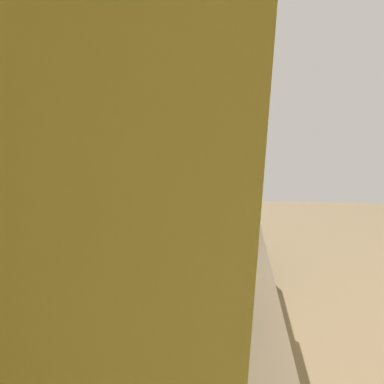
% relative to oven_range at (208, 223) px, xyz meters
% --- Properties ---
extents(wall_back, '(3.78, 0.12, 2.79)m').
position_rel_oven_range_xyz_m(wall_back, '(-1.44, 0.37, 0.93)').
color(wall_back, '#E6CF77').
rests_on(wall_back, ground_plane).
extents(upper_cabinets, '(1.77, 0.35, 0.73)m').
position_rel_oven_range_xyz_m(upper_cabinets, '(-1.77, 0.13, 1.46)').
color(upper_cabinets, tan).
extents(oven_range, '(0.58, 0.63, 1.09)m').
position_rel_oven_range_xyz_m(oven_range, '(0.00, 0.00, 0.00)').
color(oven_range, black).
rests_on(oven_range, ground_plane).
extents(microwave, '(0.49, 0.39, 0.33)m').
position_rel_oven_range_xyz_m(microwave, '(-0.95, 0.01, 0.60)').
color(microwave, '#B7BABF').
rests_on(microwave, counter_run).
extents(kettle, '(0.20, 0.15, 0.16)m').
position_rel_oven_range_xyz_m(kettle, '(-1.76, -0.07, 0.51)').
color(kettle, black).
rests_on(kettle, counter_run).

